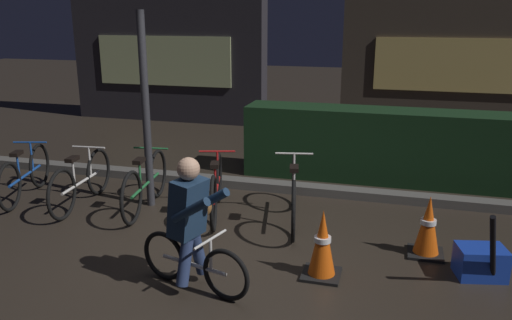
% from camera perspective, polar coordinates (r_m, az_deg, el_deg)
% --- Properties ---
extents(ground_plane, '(40.00, 40.00, 0.00)m').
position_cam_1_polar(ground_plane, '(5.41, -3.83, -10.74)').
color(ground_plane, '#2D261E').
extents(sidewalk_curb, '(12.00, 0.24, 0.12)m').
position_cam_1_polar(sidewalk_curb, '(7.34, 1.88, -2.90)').
color(sidewalk_curb, '#56544F').
rests_on(sidewalk_curb, ground).
extents(hedge_row, '(4.80, 0.70, 1.08)m').
position_cam_1_polar(hedge_row, '(7.88, 16.35, 1.39)').
color(hedge_row, black).
rests_on(hedge_row, ground).
extents(storefront_left, '(4.58, 0.54, 4.51)m').
position_cam_1_polar(storefront_left, '(12.21, -9.86, 14.82)').
color(storefront_left, '#262328').
rests_on(storefront_left, ground).
extents(storefront_right, '(4.67, 0.54, 4.71)m').
position_cam_1_polar(storefront_right, '(11.79, 21.58, 14.44)').
color(storefront_right, '#42382D').
rests_on(storefront_right, ground).
extents(street_post, '(0.10, 0.10, 2.47)m').
position_cam_1_polar(street_post, '(6.62, -12.11, 5.21)').
color(street_post, '#2D2D33').
rests_on(street_post, ground).
extents(parked_bike_leftmost, '(0.53, 1.53, 0.73)m').
position_cam_1_polar(parked_bike_leftmost, '(7.62, -24.22, -1.47)').
color(parked_bike_leftmost, black).
rests_on(parked_bike_leftmost, ground).
extents(parked_bike_left_mid, '(0.46, 1.59, 0.74)m').
position_cam_1_polar(parked_bike_left_mid, '(7.04, -18.79, -2.23)').
color(parked_bike_left_mid, black).
rests_on(parked_bike_left_mid, ground).
extents(parked_bike_center_left, '(0.46, 1.62, 0.75)m').
position_cam_1_polar(parked_bike_center_left, '(6.69, -12.15, -2.59)').
color(parked_bike_center_left, black).
rests_on(parked_bike_center_left, ground).
extents(parked_bike_center_right, '(0.55, 1.59, 0.76)m').
position_cam_1_polar(parked_bike_center_right, '(6.39, -4.42, -3.15)').
color(parked_bike_center_right, black).
rests_on(parked_bike_center_right, ground).
extents(parked_bike_right_mid, '(0.48, 1.70, 0.79)m').
position_cam_1_polar(parked_bike_right_mid, '(6.14, 4.18, -3.78)').
color(parked_bike_right_mid, black).
rests_on(parked_bike_right_mid, ground).
extents(traffic_cone_near, '(0.36, 0.36, 0.67)m').
position_cam_1_polar(traffic_cone_near, '(4.96, 7.37, -9.30)').
color(traffic_cone_near, black).
rests_on(traffic_cone_near, ground).
extents(traffic_cone_far, '(0.36, 0.36, 0.65)m').
position_cam_1_polar(traffic_cone_far, '(5.62, 18.51, -7.03)').
color(traffic_cone_far, black).
rests_on(traffic_cone_far, ground).
extents(blue_crate, '(0.50, 0.41, 0.30)m').
position_cam_1_polar(blue_crate, '(5.42, 23.63, -10.32)').
color(blue_crate, '#193DB7').
rests_on(blue_crate, ground).
extents(cyclist, '(1.16, 0.62, 1.25)m').
position_cam_1_polar(cyclist, '(4.64, -7.13, -7.01)').
color(cyclist, black).
rests_on(cyclist, ground).
extents(closed_umbrella, '(0.20, 0.41, 0.79)m').
position_cam_1_polar(closed_umbrella, '(5.11, 24.77, -9.09)').
color(closed_umbrella, black).
rests_on(closed_umbrella, ground).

